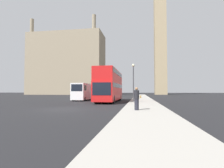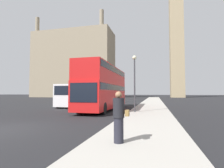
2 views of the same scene
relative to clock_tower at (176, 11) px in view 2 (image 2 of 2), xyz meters
The scene contains 7 objects.
sidewalk_strip 73.67m from the clock_tower, 97.79° to the right, with size 3.57×120.00×0.15m.
clock_tower is the anchor object (origin of this frame).
building_block_distant 46.67m from the clock_tower, behind, with size 32.92×13.22×33.14m.
red_double_decker_bus 63.99m from the clock_tower, 104.11° to the right, with size 2.52×11.13×4.49m.
white_van 63.67m from the clock_tower, 109.79° to the right, with size 2.06×5.75×2.77m.
pedestrian 74.46m from the clock_tower, 98.18° to the right, with size 0.53×0.37×1.68m.
street_lamp 65.22m from the clock_tower, 100.05° to the right, with size 0.36×0.36×4.87m.
Camera 2 is at (7.33, -6.96, 1.78)m, focal length 28.00 mm.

